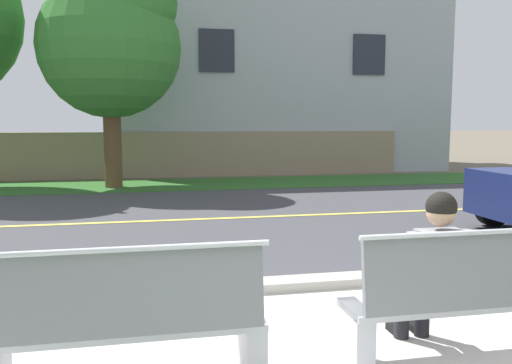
# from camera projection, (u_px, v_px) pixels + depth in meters

# --- Properties ---
(ground_plane) EXTENTS (140.00, 140.00, 0.00)m
(ground_plane) POSITION_uv_depth(u_px,v_px,m) (198.00, 206.00, 11.05)
(ground_plane) COLOR #665B4C
(curb_edge) EXTENTS (44.00, 0.30, 0.11)m
(curb_edge) POSITION_uv_depth(u_px,v_px,m) (253.00, 287.00, 5.55)
(curb_edge) COLOR #ADA89E
(curb_edge) RESTS_ON ground_plane
(street_asphalt) EXTENTS (52.00, 8.00, 0.01)m
(street_asphalt) POSITION_uv_depth(u_px,v_px,m) (207.00, 219.00, 9.59)
(street_asphalt) COLOR #424247
(street_asphalt) RESTS_ON ground_plane
(road_centre_line) EXTENTS (48.00, 0.14, 0.01)m
(road_centre_line) POSITION_uv_depth(u_px,v_px,m) (207.00, 219.00, 9.59)
(road_centre_line) COLOR #E0CC4C
(road_centre_line) RESTS_ON ground_plane
(far_verge_grass) EXTENTS (48.00, 2.80, 0.02)m
(far_verge_grass) POSITION_uv_depth(u_px,v_px,m) (184.00, 184.00, 14.76)
(far_verge_grass) COLOR #2D6026
(far_verge_grass) RESTS_ON ground_plane
(bench_left) EXTENTS (1.79, 0.48, 1.01)m
(bench_left) POSITION_uv_depth(u_px,v_px,m) (127.00, 326.00, 3.44)
(bench_left) COLOR silver
(bench_left) RESTS_ON ground_plane
(bench_right) EXTENTS (1.79, 0.48, 1.01)m
(bench_right) POSITION_uv_depth(u_px,v_px,m) (466.00, 300.00, 3.93)
(bench_right) COLOR silver
(bench_right) RESTS_ON ground_plane
(seated_person_grey) EXTENTS (0.52, 0.68, 1.25)m
(seated_person_grey) POSITION_uv_depth(u_px,v_px,m) (432.00, 266.00, 4.03)
(seated_person_grey) COLOR black
(seated_person_grey) RESTS_ON ground_plane
(shade_tree_left) EXTENTS (3.62, 3.62, 5.97)m
(shade_tree_left) POSITION_uv_depth(u_px,v_px,m) (114.00, 36.00, 13.61)
(shade_tree_left) COLOR brown
(shade_tree_left) RESTS_ON ground_plane
(garden_wall) EXTENTS (13.00, 0.36, 1.40)m
(garden_wall) POSITION_uv_depth(u_px,v_px,m) (199.00, 154.00, 16.84)
(garden_wall) COLOR gray
(garden_wall) RESTS_ON ground_plane
(house_across_street) EXTENTS (12.05, 6.91, 7.66)m
(house_across_street) POSITION_uv_depth(u_px,v_px,m) (272.00, 63.00, 20.21)
(house_across_street) COLOR #A3ADB2
(house_across_street) RESTS_ON ground_plane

